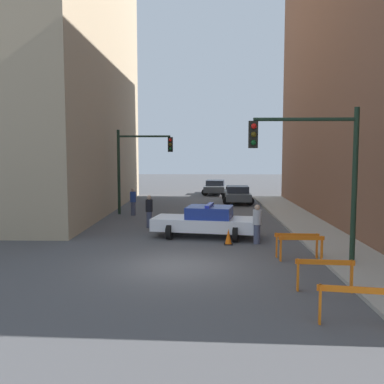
% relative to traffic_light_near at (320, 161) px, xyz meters
% --- Properties ---
extents(ground_plane, '(120.00, 120.00, 0.00)m').
position_rel_traffic_light_near_xyz_m(ground_plane, '(-4.73, -0.29, -3.53)').
color(ground_plane, '#4C4C4F').
extents(sidewalk_right, '(2.40, 44.00, 0.12)m').
position_rel_traffic_light_near_xyz_m(sidewalk_right, '(1.47, -0.29, -3.47)').
color(sidewalk_right, '#9E998E').
rests_on(sidewalk_right, ground_plane).
extents(building_corner_left, '(14.00, 20.00, 22.51)m').
position_rel_traffic_light_near_xyz_m(building_corner_left, '(-16.73, 13.71, 7.72)').
color(building_corner_left, tan).
rests_on(building_corner_left, ground_plane).
extents(traffic_light_near, '(3.64, 0.35, 5.20)m').
position_rel_traffic_light_near_xyz_m(traffic_light_near, '(0.00, 0.00, 0.00)').
color(traffic_light_near, black).
rests_on(traffic_light_near, sidewalk_right).
extents(traffic_light_far, '(3.44, 0.35, 5.20)m').
position_rel_traffic_light_near_xyz_m(traffic_light_far, '(-8.03, 11.83, -0.13)').
color(traffic_light_far, black).
rests_on(traffic_light_far, ground_plane).
extents(police_car, '(4.95, 2.87, 1.52)m').
position_rel_traffic_light_near_xyz_m(police_car, '(-3.75, 4.74, -2.81)').
color(police_car, white).
rests_on(police_car, ground_plane).
extents(parked_car_near, '(2.32, 4.33, 1.31)m').
position_rel_traffic_light_near_xyz_m(parked_car_near, '(-1.35, 17.67, -2.86)').
color(parked_car_near, '#474C51').
rests_on(parked_car_near, ground_plane).
extents(parked_car_mid, '(2.54, 4.45, 1.31)m').
position_rel_traffic_light_near_xyz_m(parked_car_mid, '(-2.83, 24.41, -2.86)').
color(parked_car_mid, '#474C51').
rests_on(parked_car_mid, ground_plane).
extents(pedestrian_crossing, '(0.50, 0.50, 1.66)m').
position_rel_traffic_light_near_xyz_m(pedestrian_crossing, '(-6.65, 7.08, -2.67)').
color(pedestrian_crossing, '#474C66').
rests_on(pedestrian_crossing, ground_plane).
extents(pedestrian_corner, '(0.47, 0.47, 1.66)m').
position_rel_traffic_light_near_xyz_m(pedestrian_corner, '(-8.17, 11.28, -2.67)').
color(pedestrian_corner, '#474C66').
rests_on(pedestrian_corner, ground_plane).
extents(pedestrian_sidewalk, '(0.46, 0.46, 1.66)m').
position_rel_traffic_light_near_xyz_m(pedestrian_sidewalk, '(-1.64, 3.35, -2.67)').
color(pedestrian_sidewalk, '#474C66').
rests_on(pedestrian_sidewalk, ground_plane).
extents(barrier_front, '(1.59, 0.40, 0.90)m').
position_rel_traffic_light_near_xyz_m(barrier_front, '(-0.55, -5.15, -2.91)').
color(barrier_front, orange).
rests_on(barrier_front, ground_plane).
extents(barrier_mid, '(1.60, 0.28, 0.90)m').
position_rel_traffic_light_near_xyz_m(barrier_mid, '(-0.54, -2.80, -2.91)').
color(barrier_mid, orange).
rests_on(barrier_mid, ground_plane).
extents(barrier_back, '(1.60, 0.16, 0.90)m').
position_rel_traffic_light_near_xyz_m(barrier_back, '(-0.43, 0.51, -2.91)').
color(barrier_back, orange).
rests_on(barrier_back, ground_plane).
extents(barrier_corner, '(1.60, 0.25, 0.90)m').
position_rel_traffic_light_near_xyz_m(barrier_corner, '(-0.48, 1.02, -2.91)').
color(barrier_corner, orange).
rests_on(barrier_corner, ground_plane).
extents(traffic_cone, '(0.36, 0.36, 0.66)m').
position_rel_traffic_light_near_xyz_m(traffic_cone, '(-2.84, 3.18, -3.21)').
color(traffic_cone, black).
rests_on(traffic_cone, ground_plane).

